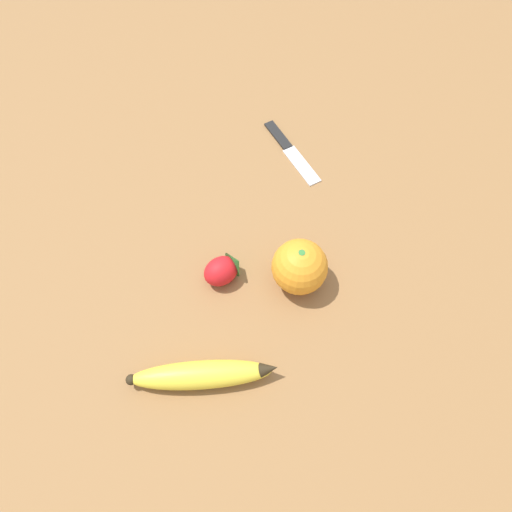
{
  "coord_description": "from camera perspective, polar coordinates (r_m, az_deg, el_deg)",
  "views": [
    {
      "loc": [
        0.18,
        0.35,
        0.63
      ],
      "look_at": [
        0.07,
        0.02,
        0.03
      ],
      "focal_mm": 35.0,
      "sensor_mm": 36.0,
      "label": 1
    }
  ],
  "objects": [
    {
      "name": "paring_knife",
      "position": [
        0.84,
        3.83,
        12.11
      ],
      "size": [
        0.05,
        0.15,
        0.01
      ],
      "rotation": [
        0.0,
        0.0,
        0.18
      ],
      "color": "silver",
      "rests_on": "ground_plane"
    },
    {
      "name": "banana",
      "position": [
        0.64,
        -6.11,
        -13.34
      ],
      "size": [
        0.19,
        0.08,
        0.04
      ],
      "rotation": [
        0.0,
        0.0,
        2.88
      ],
      "color": "yellow",
      "rests_on": "ground_plane"
    },
    {
      "name": "ground_plane",
      "position": [
        0.74,
        4.29,
        1.86
      ],
      "size": [
        3.0,
        3.0,
        0.0
      ],
      "primitive_type": "plane",
      "color": "olive"
    },
    {
      "name": "strawberry",
      "position": [
        0.69,
        -3.74,
        -1.57
      ],
      "size": [
        0.06,
        0.05,
        0.04
      ],
      "rotation": [
        0.0,
        0.0,
        3.39
      ],
      "color": "red",
      "rests_on": "ground_plane"
    },
    {
      "name": "orange",
      "position": [
        0.68,
        5.01,
        -1.24
      ],
      "size": [
        0.08,
        0.08,
        0.08
      ],
      "color": "orange",
      "rests_on": "ground_plane"
    }
  ]
}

